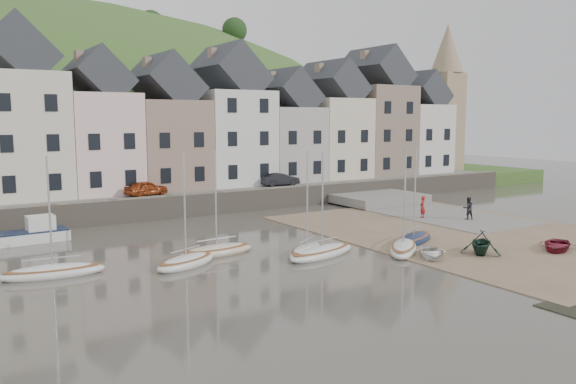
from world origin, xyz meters
TOP-DOWN VIEW (x-y plane):
  - ground at (0.00, 0.00)m, footprint 160.00×160.00m
  - quay_land at (0.00, 32.00)m, footprint 90.00×30.00m
  - quay_street at (0.00, 20.50)m, footprint 70.00×7.00m
  - seawall at (0.00, 17.00)m, footprint 70.00×1.20m
  - beach at (11.00, 0.00)m, footprint 18.00×26.00m
  - slipway at (15.00, 8.00)m, footprint 8.00×18.00m
  - hillside at (-5.00, 60.00)m, footprint 134.40×84.00m
  - townhouse_terrace at (1.76, 24.00)m, footprint 61.05×8.00m
  - church_spire at (34.55, 24.00)m, footprint 4.00×4.00m
  - sailboat_0 at (-15.47, 3.75)m, footprint 5.24×2.10m
  - sailboat_1 at (-9.00, 2.04)m, footprint 4.29×3.00m
  - sailboat_2 at (-6.48, 3.56)m, footprint 4.78×1.79m
  - sailboat_3 at (-2.08, 0.61)m, footprint 4.13×3.49m
  - sailboat_4 at (-1.48, -0.05)m, footprint 5.38×2.75m
  - sailboat_5 at (5.58, -0.26)m, footprint 4.98×3.35m
  - sailboat_6 at (3.30, -1.73)m, footprint 4.60×4.35m
  - motorboat_2 at (-15.08, 13.06)m, footprint 4.84×1.99m
  - rowboat_white at (3.50, -3.80)m, footprint 3.29×3.43m
  - rowboat_green at (6.55, -4.75)m, footprint 3.46×3.36m
  - rowboat_red at (11.21, -6.52)m, footprint 3.79×3.39m
  - person_red at (12.38, 5.70)m, footprint 0.74×0.63m
  - person_dark at (14.90, 3.34)m, footprint 1.02×0.91m
  - car_left at (-5.35, 19.50)m, footprint 3.86×2.32m
  - car_right at (7.61, 19.50)m, footprint 3.79×1.53m

SIDE VIEW (x-z plane):
  - hillside at x=-5.00m, z-range -59.99..24.01m
  - ground at x=0.00m, z-range 0.00..0.00m
  - beach at x=11.00m, z-range 0.00..0.06m
  - slipway at x=15.00m, z-range 0.00..0.12m
  - sailboat_4 at x=-1.48m, z-range -2.90..3.42m
  - sailboat_0 at x=-15.47m, z-range -2.90..3.42m
  - sailboat_6 at x=3.30m, z-range -2.90..3.42m
  - sailboat_5 at x=5.58m, z-range -2.90..3.42m
  - sailboat_2 at x=-6.48m, z-range -2.90..3.42m
  - sailboat_1 at x=-9.00m, z-range -2.89..3.43m
  - sailboat_3 at x=-2.08m, z-range -2.89..3.43m
  - rowboat_white at x=3.50m, z-range 0.06..0.64m
  - rowboat_red at x=11.21m, z-range 0.06..0.71m
  - motorboat_2 at x=-15.08m, z-range -0.27..1.43m
  - quay_land at x=0.00m, z-range 0.00..1.50m
  - rowboat_green at x=6.55m, z-range 0.06..1.45m
  - seawall at x=0.00m, z-range 0.00..1.80m
  - person_red at x=12.38m, z-range 0.12..1.85m
  - person_dark at x=14.90m, z-range 0.12..1.86m
  - quay_street at x=0.00m, z-range 1.50..1.60m
  - car_right at x=7.61m, z-range 1.60..2.82m
  - car_left at x=-5.35m, z-range 1.60..2.83m
  - townhouse_terrace at x=1.76m, z-range 0.36..14.29m
  - church_spire at x=34.55m, z-range 2.06..20.06m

